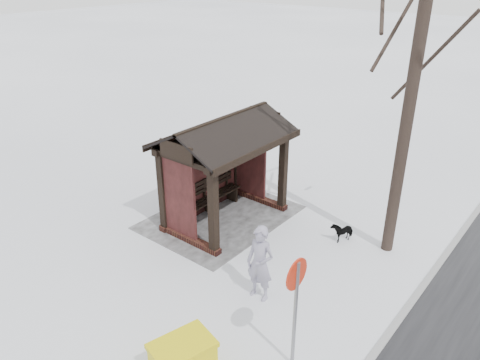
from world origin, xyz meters
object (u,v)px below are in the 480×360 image
dog (342,231)px  road_sign (296,291)px  pedestrian (260,263)px  bus_shelter (221,148)px

dog → road_sign: road_sign is taller
pedestrian → dog: (-3.25, 0.30, -0.62)m
pedestrian → road_sign: bearing=-38.7°
dog → road_sign: (4.40, 1.30, 1.40)m
bus_shelter → pedestrian: 3.84m
pedestrian → dog: bearing=81.8°
bus_shelter → dog: 3.93m
road_sign → bus_shelter: bearing=-124.7°
pedestrian → road_sign: (1.15, 1.60, 0.79)m
bus_shelter → pedestrian: (2.11, 2.94, -1.28)m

